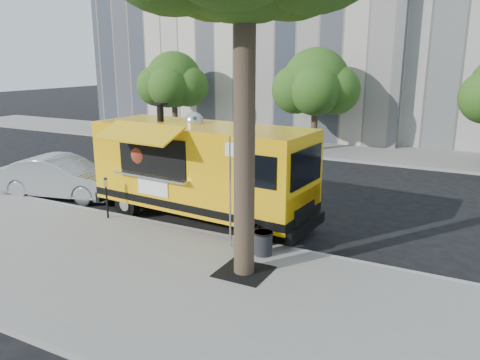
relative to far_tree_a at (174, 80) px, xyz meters
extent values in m
plane|color=black|center=(10.00, -12.30, -3.78)|extent=(120.00, 120.00, 0.00)
cube|color=gray|center=(10.00, -16.30, -3.70)|extent=(60.00, 6.00, 0.15)
cube|color=#999993|center=(10.00, -13.23, -3.70)|extent=(60.00, 0.14, 0.16)
cube|color=gray|center=(10.00, 1.20, -3.70)|extent=(60.00, 5.00, 0.15)
cylinder|color=#33261C|center=(12.60, -15.10, -0.38)|extent=(0.48, 0.48, 6.50)
cube|color=black|center=(12.60, -15.10, -3.62)|extent=(1.20, 1.20, 0.02)
cylinder|color=#33261C|center=(0.00, 0.00, -2.33)|extent=(0.36, 0.36, 2.60)
sphere|color=#224C14|center=(0.00, 0.00, 0.02)|extent=(3.42, 3.42, 3.42)
cylinder|color=#33261C|center=(9.00, 0.40, -2.33)|extent=(0.36, 0.36, 2.60)
sphere|color=#224C14|center=(9.00, 0.40, 0.07)|extent=(3.60, 3.60, 3.60)
cylinder|color=silver|center=(11.55, -13.85, -2.13)|extent=(0.06, 0.06, 3.00)
cube|color=white|center=(11.55, -13.85, -0.98)|extent=(0.28, 0.02, 0.35)
cylinder|color=black|center=(7.00, -13.65, -3.10)|extent=(0.06, 0.06, 1.05)
cube|color=silver|center=(7.00, -13.65, -2.48)|extent=(0.10, 0.08, 0.22)
sphere|color=black|center=(7.00, -13.65, -2.35)|extent=(0.11, 0.11, 0.11)
cube|color=#FFB90D|center=(9.58, -12.10, -1.96)|extent=(7.20, 2.91, 2.55)
cube|color=black|center=(9.58, -12.10, -3.00)|extent=(7.23, 2.93, 0.24)
cube|color=black|center=(13.17, -12.37, -3.29)|extent=(0.35, 2.27, 0.33)
cube|color=black|center=(5.99, -11.83, -3.29)|extent=(0.35, 2.27, 0.33)
cube|color=black|center=(13.11, -12.37, -1.55)|extent=(0.19, 1.91, 1.03)
cylinder|color=black|center=(11.93, -13.28, -3.34)|extent=(0.89, 0.37, 0.87)
cylinder|color=black|center=(12.09, -11.29, -3.34)|extent=(0.89, 0.37, 0.87)
cylinder|color=black|center=(7.18, -12.92, -3.34)|extent=(0.89, 0.37, 0.87)
cylinder|color=black|center=(7.33, -10.93, -3.34)|extent=(0.89, 0.37, 0.87)
cube|color=black|center=(8.52, -13.15, -1.55)|extent=(2.61, 0.38, 1.14)
cube|color=silver|center=(8.51, -13.31, -2.16)|extent=(2.82, 0.56, 0.06)
cube|color=#FFB90D|center=(8.48, -13.72, -0.78)|extent=(2.77, 1.23, 0.45)
cube|color=white|center=(8.51, -13.23, -2.50)|extent=(1.19, 0.13, 0.54)
cylinder|color=black|center=(7.96, -11.98, -0.42)|extent=(0.22, 0.22, 0.60)
sphere|color=silver|center=(9.16, -11.85, -0.63)|extent=(0.61, 0.61, 0.61)
sphere|color=maroon|center=(7.95, -12.82, -1.60)|extent=(0.91, 0.91, 0.91)
cylinder|color=#FF590C|center=(7.93, -13.05, -1.73)|extent=(0.38, 0.16, 0.37)
imported|color=#ADB1B4|center=(3.56, -12.30, -3.00)|extent=(4.95, 2.53, 1.56)
cylinder|color=black|center=(12.02, -13.69, -3.32)|extent=(0.47, 0.47, 0.61)
cylinder|color=black|center=(12.02, -13.69, -3.03)|extent=(0.51, 0.51, 0.04)
cylinder|color=black|center=(12.57, -13.95, -3.32)|extent=(0.47, 0.47, 0.62)
cylinder|color=black|center=(12.57, -13.95, -3.03)|extent=(0.51, 0.51, 0.04)
camera|label=1|loc=(17.23, -24.18, 1.30)|focal=35.00mm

